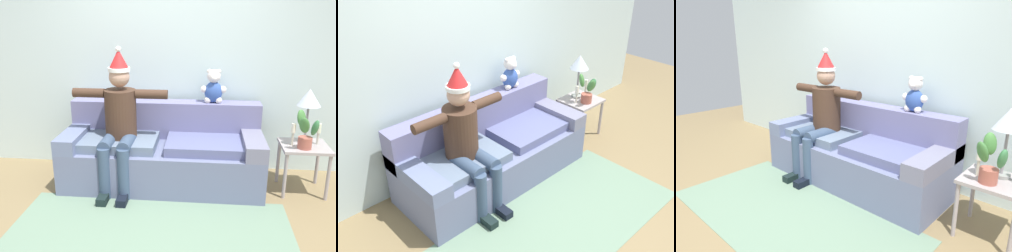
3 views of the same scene
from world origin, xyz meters
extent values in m
plane|color=olive|center=(0.00, 0.00, 0.00)|extent=(10.00, 10.00, 0.00)
cube|color=silver|center=(0.00, 1.55, 1.35)|extent=(7.00, 0.10, 2.70)
cube|color=slate|center=(0.00, 0.98, 0.22)|extent=(2.17, 0.87, 0.45)
cube|color=slate|center=(0.00, 1.30, 0.66)|extent=(2.17, 0.24, 0.42)
cube|color=slate|center=(-0.97, 0.98, 0.53)|extent=(0.22, 0.87, 0.16)
cube|color=slate|center=(0.97, 0.98, 0.53)|extent=(0.22, 0.87, 0.16)
cube|color=slate|center=(-0.49, 0.93, 0.50)|extent=(0.87, 0.61, 0.10)
cube|color=slate|center=(0.49, 0.93, 0.50)|extent=(0.87, 0.61, 0.10)
cylinder|color=#452E20|center=(-0.45, 0.96, 0.81)|extent=(0.34, 0.34, 0.52)
sphere|color=tan|center=(-0.45, 0.96, 1.21)|extent=(0.22, 0.22, 0.22)
cylinder|color=white|center=(-0.45, 0.96, 1.29)|extent=(0.23, 0.23, 0.04)
cone|color=red|center=(-0.45, 0.96, 1.40)|extent=(0.21, 0.21, 0.20)
sphere|color=white|center=(-0.45, 0.96, 1.50)|extent=(0.06, 0.06, 0.06)
cylinder|color=#3B4E6A|center=(-0.55, 0.76, 0.55)|extent=(0.14, 0.40, 0.14)
cylinder|color=#3B4E6A|center=(-0.55, 0.56, 0.27)|extent=(0.13, 0.13, 0.55)
cube|color=black|center=(-0.55, 0.48, 0.04)|extent=(0.10, 0.24, 0.08)
cylinder|color=#3B4E6A|center=(-0.35, 0.76, 0.55)|extent=(0.14, 0.40, 0.14)
cylinder|color=#3B4E6A|center=(-0.35, 0.56, 0.27)|extent=(0.13, 0.13, 0.55)
cube|color=black|center=(-0.35, 0.48, 0.04)|extent=(0.10, 0.24, 0.08)
cylinder|color=#452E20|center=(-0.79, 0.96, 1.03)|extent=(0.34, 0.10, 0.10)
cylinder|color=#452E20|center=(-0.11, 0.96, 1.03)|extent=(0.34, 0.10, 0.10)
ellipsoid|color=#3453A2|center=(0.54, 1.30, 0.99)|extent=(0.20, 0.16, 0.24)
sphere|color=white|center=(0.54, 1.30, 1.17)|extent=(0.15, 0.15, 0.15)
sphere|color=white|center=(0.54, 1.24, 1.16)|extent=(0.07, 0.07, 0.07)
sphere|color=white|center=(0.49, 1.30, 1.23)|extent=(0.05, 0.05, 0.05)
sphere|color=white|center=(0.60, 1.30, 1.23)|extent=(0.05, 0.05, 0.05)
sphere|color=white|center=(0.44, 1.30, 1.02)|extent=(0.08, 0.08, 0.08)
sphere|color=white|center=(0.48, 1.27, 0.91)|extent=(0.08, 0.08, 0.08)
sphere|color=white|center=(0.65, 1.30, 1.02)|extent=(0.08, 0.08, 0.08)
sphere|color=white|center=(0.60, 1.27, 0.91)|extent=(0.08, 0.08, 0.08)
cube|color=#A29899|center=(1.51, 0.95, 0.51)|extent=(0.49, 0.45, 0.03)
cylinder|color=#A29899|center=(1.29, 0.75, 0.25)|extent=(0.04, 0.04, 0.50)
cylinder|color=#A29899|center=(1.72, 0.75, 0.25)|extent=(0.04, 0.04, 0.50)
cylinder|color=#A29899|center=(1.29, 1.14, 0.25)|extent=(0.04, 0.04, 0.50)
cylinder|color=gray|center=(1.53, 1.04, 0.54)|extent=(0.14, 0.14, 0.03)
cylinder|color=gray|center=(1.53, 1.04, 0.74)|extent=(0.02, 0.02, 0.37)
cone|color=silver|center=(1.53, 1.04, 1.02)|extent=(0.24, 0.24, 0.18)
cylinder|color=#A75746|center=(1.48, 0.85, 0.59)|extent=(0.14, 0.14, 0.12)
ellipsoid|color=#3B7B47|center=(1.56, 0.84, 0.75)|extent=(0.10, 0.16, 0.21)
ellipsoid|color=#47833D|center=(1.44, 0.92, 0.82)|extent=(0.14, 0.13, 0.19)
ellipsoid|color=#41793A|center=(1.44, 0.77, 0.80)|extent=(0.14, 0.15, 0.19)
cylinder|color=beige|center=(1.37, 0.93, 0.60)|extent=(0.02, 0.02, 0.14)
cylinder|color=white|center=(1.37, 0.93, 0.71)|extent=(0.04, 0.04, 0.10)
cube|color=gray|center=(0.00, 0.00, 0.00)|extent=(2.53, 1.21, 0.01)
camera|label=1|loc=(0.45, -2.85, 1.90)|focal=39.98mm
camera|label=2|loc=(-2.39, -1.74, 2.73)|focal=41.46mm
camera|label=3|loc=(2.06, -1.47, 1.60)|focal=31.44mm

